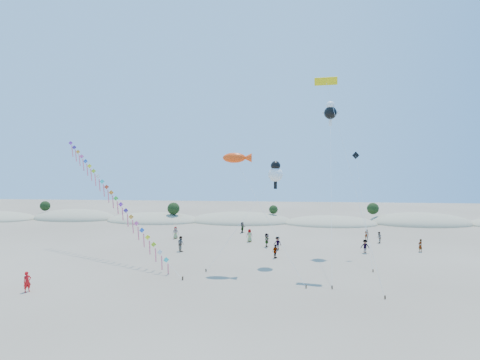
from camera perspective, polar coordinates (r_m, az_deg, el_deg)
name	(u,v)px	position (r m, az deg, el deg)	size (l,w,h in m)	color
ground	(186,321)	(30.23, -7.63, -19.32)	(160.00, 160.00, 0.00)	#7F6E58
dune_ridge	(246,221)	(73.48, 0.89, -5.86)	(145.30, 11.49, 5.57)	tan
kite_train	(112,194)	(48.99, -17.74, -1.97)	(19.30, 15.42, 14.56)	#3F2D1E
fish_kite	(237,158)	(41.47, -0.36, 3.14)	(8.26, 6.55, 12.11)	#3F2D1E
cartoon_kite_low	(275,173)	(44.07, 5.06, 1.05)	(7.85, 5.20, 11.26)	#3F2D1E
cartoon_kite_high	(330,112)	(51.32, 12.73, 9.47)	(2.79, 16.05, 18.59)	#3F2D1E
parafoil_kite	(327,84)	(43.22, 12.24, 13.16)	(5.06, 9.78, 19.89)	#3F2D1E
dark_kite	(360,186)	(47.68, 16.73, -0.77)	(0.91, 8.04, 12.36)	#3F2D1E
flyer_foreground	(27,282)	(40.06, -28.01, -12.66)	(0.65, 0.42, 1.77)	red
beachgoers	(271,239)	(53.85, 4.48, -8.35)	(32.94, 16.81, 1.89)	slate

